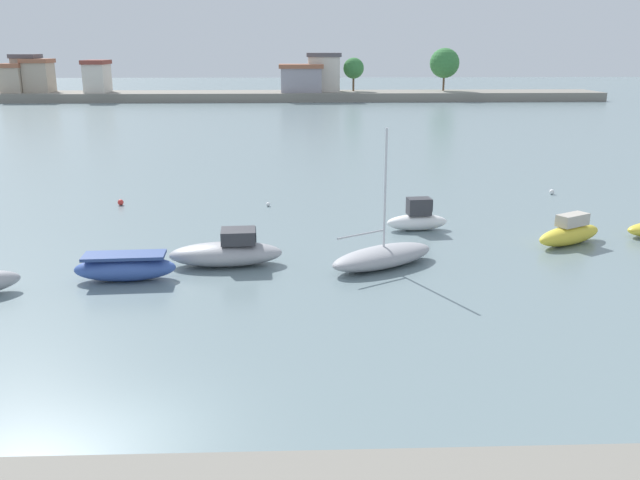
{
  "coord_description": "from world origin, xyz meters",
  "views": [
    {
      "loc": [
        4.14,
        -14.94,
        9.26
      ],
      "look_at": [
        5.25,
        14.81,
        0.75
      ],
      "focal_mm": 38.14,
      "sensor_mm": 36.0,
      "label": 1
    }
  ],
  "objects_px": {
    "moored_boat_6": "(570,233)",
    "mooring_buoy_0": "(121,202)",
    "mooring_buoy_1": "(268,204)",
    "moored_boat_3": "(227,252)",
    "moored_boat_2": "(125,268)",
    "mooring_buoy_4": "(552,192)",
    "moored_boat_4": "(383,256)",
    "moored_boat_5": "(417,219)"
  },
  "relations": [
    {
      "from": "moored_boat_6",
      "to": "mooring_buoy_0",
      "type": "relative_size",
      "value": 11.6
    },
    {
      "from": "moored_boat_4",
      "to": "mooring_buoy_1",
      "type": "height_order",
      "value": "moored_boat_4"
    },
    {
      "from": "moored_boat_2",
      "to": "moored_boat_4",
      "type": "xyz_separation_m",
      "value": [
        10.77,
        1.37,
        -0.07
      ]
    },
    {
      "from": "mooring_buoy_1",
      "to": "moored_boat_6",
      "type": "bearing_deg",
      "value": -30.17
    },
    {
      "from": "moored_boat_6",
      "to": "mooring_buoy_4",
      "type": "bearing_deg",
      "value": 43.03
    },
    {
      "from": "moored_boat_2",
      "to": "moored_boat_3",
      "type": "height_order",
      "value": "moored_boat_3"
    },
    {
      "from": "mooring_buoy_4",
      "to": "mooring_buoy_1",
      "type": "bearing_deg",
      "value": -171.48
    },
    {
      "from": "moored_boat_6",
      "to": "mooring_buoy_4",
      "type": "relative_size",
      "value": 12.48
    },
    {
      "from": "moored_boat_5",
      "to": "mooring_buoy_4",
      "type": "height_order",
      "value": "moored_boat_5"
    },
    {
      "from": "moored_boat_4",
      "to": "mooring_buoy_4",
      "type": "relative_size",
      "value": 18.19
    },
    {
      "from": "moored_boat_6",
      "to": "mooring_buoy_0",
      "type": "xyz_separation_m",
      "value": [
        -23.84,
        9.3,
        -0.39
      ]
    },
    {
      "from": "moored_boat_2",
      "to": "mooring_buoy_4",
      "type": "relative_size",
      "value": 12.63
    },
    {
      "from": "mooring_buoy_0",
      "to": "mooring_buoy_1",
      "type": "relative_size",
      "value": 1.44
    },
    {
      "from": "moored_boat_6",
      "to": "mooring_buoy_0",
      "type": "bearing_deg",
      "value": 128.25
    },
    {
      "from": "moored_boat_2",
      "to": "moored_boat_6",
      "type": "distance_m",
      "value": 20.77
    },
    {
      "from": "moored_boat_4",
      "to": "mooring_buoy_0",
      "type": "distance_m",
      "value": 19.0
    },
    {
      "from": "moored_boat_6",
      "to": "mooring_buoy_1",
      "type": "relative_size",
      "value": 16.72
    },
    {
      "from": "moored_boat_4",
      "to": "moored_boat_6",
      "type": "distance_m",
      "value": 10.01
    },
    {
      "from": "moored_boat_4",
      "to": "mooring_buoy_1",
      "type": "distance_m",
      "value": 13.0
    },
    {
      "from": "moored_boat_2",
      "to": "mooring_buoy_0",
      "type": "distance_m",
      "value": 14.28
    },
    {
      "from": "moored_boat_2",
      "to": "moored_boat_5",
      "type": "distance_m",
      "value": 15.28
    },
    {
      "from": "moored_boat_5",
      "to": "moored_boat_2",
      "type": "bearing_deg",
      "value": -156.59
    },
    {
      "from": "moored_boat_2",
      "to": "moored_boat_5",
      "type": "xyz_separation_m",
      "value": [
        13.36,
        7.42,
        0.08
      ]
    },
    {
      "from": "moored_boat_4",
      "to": "mooring_buoy_0",
      "type": "bearing_deg",
      "value": 106.87
    },
    {
      "from": "moored_boat_4",
      "to": "mooring_buoy_0",
      "type": "relative_size",
      "value": 16.91
    },
    {
      "from": "moored_boat_2",
      "to": "moored_boat_3",
      "type": "distance_m",
      "value": 4.4
    },
    {
      "from": "moored_boat_5",
      "to": "mooring_buoy_0",
      "type": "xyz_separation_m",
      "value": [
        -16.93,
        6.4,
        -0.44
      ]
    },
    {
      "from": "mooring_buoy_1",
      "to": "moored_boat_5",
      "type": "bearing_deg",
      "value": -35.8
    },
    {
      "from": "moored_boat_4",
      "to": "mooring_buoy_1",
      "type": "relative_size",
      "value": 24.38
    },
    {
      "from": "moored_boat_3",
      "to": "moored_boat_6",
      "type": "bearing_deg",
      "value": 5.73
    },
    {
      "from": "moored_boat_6",
      "to": "mooring_buoy_4",
      "type": "distance_m",
      "value": 11.9
    },
    {
      "from": "moored_boat_6",
      "to": "mooring_buoy_4",
      "type": "height_order",
      "value": "moored_boat_6"
    },
    {
      "from": "moored_boat_3",
      "to": "mooring_buoy_1",
      "type": "height_order",
      "value": "moored_boat_3"
    },
    {
      "from": "mooring_buoy_0",
      "to": "mooring_buoy_1",
      "type": "bearing_deg",
      "value": -4.1
    },
    {
      "from": "mooring_buoy_1",
      "to": "mooring_buoy_4",
      "type": "relative_size",
      "value": 0.75
    },
    {
      "from": "moored_boat_4",
      "to": "moored_boat_3",
      "type": "bearing_deg",
      "value": 143.78
    },
    {
      "from": "moored_boat_5",
      "to": "moored_boat_3",
      "type": "bearing_deg",
      "value": -154.87
    },
    {
      "from": "mooring_buoy_1",
      "to": "mooring_buoy_4",
      "type": "xyz_separation_m",
      "value": [
        18.29,
        2.74,
        0.04
      ]
    },
    {
      "from": "mooring_buoy_0",
      "to": "mooring_buoy_1",
      "type": "height_order",
      "value": "mooring_buoy_0"
    },
    {
      "from": "moored_boat_3",
      "to": "mooring_buoy_4",
      "type": "bearing_deg",
      "value": 32.0
    },
    {
      "from": "moored_boat_6",
      "to": "moored_boat_5",
      "type": "bearing_deg",
      "value": 126.81
    },
    {
      "from": "moored_boat_3",
      "to": "mooring_buoy_0",
      "type": "bearing_deg",
      "value": 118.69
    }
  ]
}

